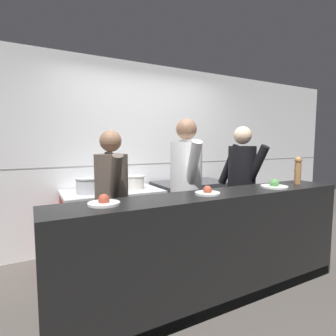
# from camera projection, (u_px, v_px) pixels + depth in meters

# --- Properties ---
(ground_plane) EXTENTS (14.00, 14.00, 0.00)m
(ground_plane) POSITION_uv_depth(u_px,v_px,m) (204.00, 285.00, 2.69)
(ground_plane) COLOR #4C4742
(wall_back_tiled) EXTENTS (8.00, 0.06, 2.60)m
(wall_back_tiled) POSITION_uv_depth(u_px,v_px,m) (145.00, 154.00, 3.90)
(wall_back_tiled) COLOR white
(wall_back_tiled) RESTS_ON ground_plane
(oven_range) EXTENTS (1.21, 0.71, 0.86)m
(oven_range) POSITION_uv_depth(u_px,v_px,m) (113.00, 224.00, 3.34)
(oven_range) COLOR maroon
(oven_range) RESTS_ON ground_plane
(prep_counter) EXTENTS (1.07, 0.65, 0.89)m
(prep_counter) POSITION_uv_depth(u_px,v_px,m) (191.00, 212.00, 3.89)
(prep_counter) COLOR #38383D
(prep_counter) RESTS_ON ground_plane
(pass_counter) EXTENTS (2.92, 0.45, 1.00)m
(pass_counter) POSITION_uv_depth(u_px,v_px,m) (214.00, 247.00, 2.41)
(pass_counter) COLOR black
(pass_counter) RESTS_ON ground_plane
(stock_pot) EXTENTS (0.29, 0.29, 0.18)m
(stock_pot) POSITION_uv_depth(u_px,v_px,m) (88.00, 185.00, 3.10)
(stock_pot) COLOR #B7BABF
(stock_pot) RESTS_ON oven_range
(sauce_pot) EXTENTS (0.24, 0.24, 0.17)m
(sauce_pot) POSITION_uv_depth(u_px,v_px,m) (136.00, 182.00, 3.41)
(sauce_pot) COLOR beige
(sauce_pot) RESTS_ON oven_range
(mixing_bowl_steel) EXTENTS (0.26, 0.26, 0.09)m
(mixing_bowl_steel) POSITION_uv_depth(u_px,v_px,m) (184.00, 179.00, 3.83)
(mixing_bowl_steel) COLOR #B7BABF
(mixing_bowl_steel) RESTS_ON prep_counter
(plated_dish_main) EXTENTS (0.24, 0.24, 0.08)m
(plated_dish_main) POSITION_uv_depth(u_px,v_px,m) (104.00, 202.00, 1.93)
(plated_dish_main) COLOR white
(plated_dish_main) RESTS_ON pass_counter
(plated_dish_appetiser) EXTENTS (0.22, 0.22, 0.08)m
(plated_dish_appetiser) POSITION_uv_depth(u_px,v_px,m) (207.00, 192.00, 2.32)
(plated_dish_appetiser) COLOR white
(plated_dish_appetiser) RESTS_ON pass_counter
(plated_dish_dessert) EXTENTS (0.27, 0.27, 0.09)m
(plated_dish_dessert) POSITION_uv_depth(u_px,v_px,m) (274.00, 185.00, 2.68)
(plated_dish_dessert) COLOR white
(plated_dish_dessert) RESTS_ON pass_counter
(pepper_mill) EXTENTS (0.08, 0.08, 0.30)m
(pepper_mill) POSITION_uv_depth(u_px,v_px,m) (298.00, 170.00, 2.90)
(pepper_mill) COLOR #AD7A47
(pepper_mill) RESTS_ON pass_counter
(chef_head_cook) EXTENTS (0.35, 0.69, 1.58)m
(chef_head_cook) POSITION_uv_depth(u_px,v_px,m) (112.00, 202.00, 2.56)
(chef_head_cook) COLOR black
(chef_head_cook) RESTS_ON ground_plane
(chef_sous) EXTENTS (0.42, 0.75, 1.72)m
(chef_sous) POSITION_uv_depth(u_px,v_px,m) (186.00, 188.00, 2.91)
(chef_sous) COLOR black
(chef_sous) RESTS_ON ground_plane
(chef_line) EXTENTS (0.39, 0.73, 1.66)m
(chef_line) POSITION_uv_depth(u_px,v_px,m) (241.00, 186.00, 3.28)
(chef_line) COLOR black
(chef_line) RESTS_ON ground_plane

